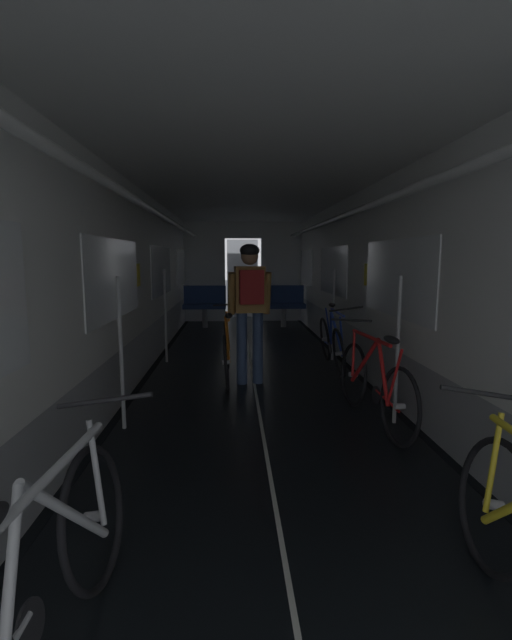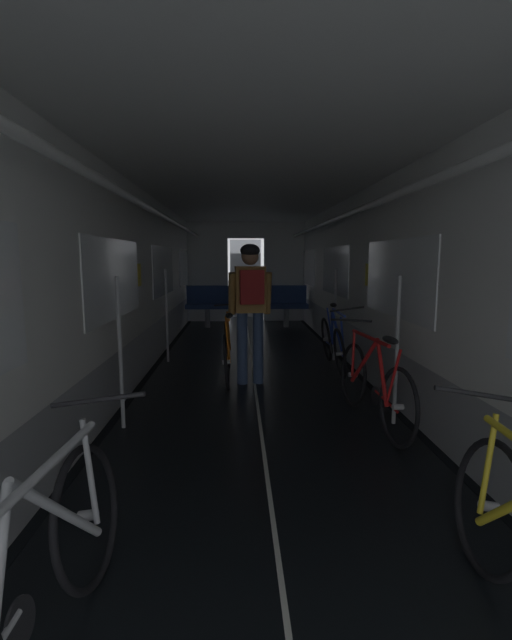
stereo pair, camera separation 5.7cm
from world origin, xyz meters
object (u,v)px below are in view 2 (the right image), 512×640
object	(u,v)px
bicycle_blue	(333,342)
bench_seat_far_right	(286,302)
bicycle_silver	(30,588)
person_cyclist_aisle	(250,298)
bicycle_orange_in_aisle	(227,349)
bicycle_red	(373,384)
bench_seat_far_left	(207,302)

from	to	relation	value
bicycle_blue	bench_seat_far_right	bearing A→B (deg)	93.51
bicycle_silver	bicycle_blue	xyz separation A→B (m)	(2.09, 4.52, 0.00)
person_cyclist_aisle	bicycle_orange_in_aisle	xyz separation A→B (m)	(-0.30, 0.27, -0.69)
bicycle_orange_in_aisle	person_cyclist_aisle	bearing A→B (deg)	-41.89
bicycle_red	bicycle_orange_in_aisle	bearing A→B (deg)	130.80
bicycle_red	bicycle_orange_in_aisle	xyz separation A→B (m)	(-1.41, 1.63, -0.00)
bench_seat_far_right	bicycle_silver	xyz separation A→B (m)	(-1.85, -8.42, -0.19)
bicycle_orange_in_aisle	bench_seat_far_left	bearing A→B (deg)	97.31
bicycle_orange_in_aisle	bench_seat_far_right	bearing A→B (deg)	73.97
bicycle_red	bicycle_blue	xyz separation A→B (m)	(0.07, 2.07, -0.00)
bench_seat_far_left	person_cyclist_aisle	distance (m)	4.70
bench_seat_far_right	person_cyclist_aisle	world-z (taller)	person_cyclist_aisle
bicycle_blue	person_cyclist_aisle	bearing A→B (deg)	-149.54
bicycle_red	bicycle_orange_in_aisle	distance (m)	2.16
bench_seat_far_right	bicycle_blue	xyz separation A→B (m)	(0.24, -3.90, -0.19)
bench_seat_far_left	bicycle_silver	size ratio (longest dim) A/B	0.58
bench_seat_far_right	bicycle_orange_in_aisle	world-z (taller)	bench_seat_far_right
bicycle_red	person_cyclist_aisle	distance (m)	1.89
bench_seat_far_left	person_cyclist_aisle	xyz separation A→B (m)	(0.85, -4.60, 0.50)
bicycle_blue	bicycle_orange_in_aisle	bearing A→B (deg)	-163.74
bicycle_silver	person_cyclist_aisle	bearing A→B (deg)	76.69
bicycle_orange_in_aisle	bicycle_red	bearing A→B (deg)	-49.20
bench_seat_far_left	bicycle_blue	size ratio (longest dim) A/B	0.58
bicycle_silver	bicycle_red	distance (m)	3.18
bench_seat_far_right	person_cyclist_aisle	size ratio (longest dim) A/B	0.57
bench_seat_far_left	bench_seat_far_right	size ratio (longest dim) A/B	1.00
bicycle_red	bicycle_blue	distance (m)	2.07
bicycle_silver	person_cyclist_aisle	world-z (taller)	person_cyclist_aisle
person_cyclist_aisle	bicycle_blue	bearing A→B (deg)	30.46
person_cyclist_aisle	bicycle_orange_in_aisle	bearing A→B (deg)	138.11
person_cyclist_aisle	bicycle_silver	bearing A→B (deg)	-103.31
bench_seat_far_left	bench_seat_far_right	distance (m)	1.80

